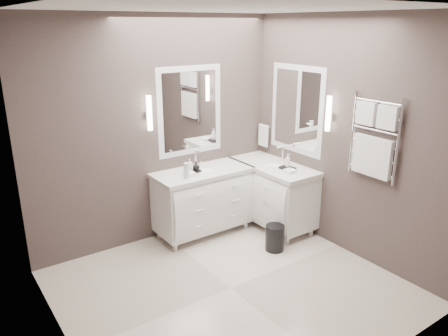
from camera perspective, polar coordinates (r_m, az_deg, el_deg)
floor at (r=4.64m, az=0.89°, el=-15.47°), size 3.20×3.00×0.01m
ceiling at (r=3.85m, az=1.10°, el=20.27°), size 3.20×3.00×0.01m
wall_back at (r=5.29m, az=-8.68°, el=4.74°), size 3.20×0.01×2.70m
wall_front at (r=3.04m, az=18.03°, el=-6.41°), size 3.20×0.01×2.70m
wall_left at (r=3.41m, az=-21.45°, el=-4.07°), size 0.01×3.00×2.70m
wall_right at (r=5.12m, az=15.71°, el=3.81°), size 0.01×3.00×2.70m
vanity_back at (r=5.53m, az=-2.77°, el=-3.88°), size 1.24×0.59×0.97m
vanity_right at (r=5.78m, az=6.33°, el=-2.97°), size 0.59×1.24×0.97m
mirror_back at (r=5.44m, az=-4.44°, el=7.44°), size 0.90×0.02×1.10m
mirror_right at (r=5.59m, az=9.44°, el=7.54°), size 0.02×0.90×1.10m
sconce_back at (r=5.11m, az=-9.72°, el=7.01°), size 0.06×0.06×0.40m
sconce_right at (r=5.14m, az=13.48°, el=6.84°), size 0.06×0.06×0.40m
towel_bar_corner at (r=6.05m, az=5.17°, el=4.33°), size 0.03×0.22×0.30m
towel_ladder at (r=4.83m, az=18.97°, el=3.17°), size 0.06×0.58×0.90m
waste_bin at (r=5.28m, az=6.65°, el=-9.03°), size 0.28×0.28×0.31m
amenity_tray_back at (r=5.34m, az=-4.09°, el=-0.41°), size 0.18×0.14×0.03m
amenity_tray_right at (r=5.49m, az=8.28°, el=-0.01°), size 0.15×0.19×0.03m
water_bottle at (r=5.10m, az=-4.92°, el=-0.35°), size 0.08×0.08×0.19m
soap_bottle_a at (r=5.31m, az=-4.50°, el=0.45°), size 0.09×0.09×0.14m
soap_bottle_b at (r=5.30m, az=-3.66°, el=0.25°), size 0.09×0.09×0.11m
soap_bottle_c at (r=5.46m, az=8.33°, el=0.98°), size 0.08×0.08×0.17m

